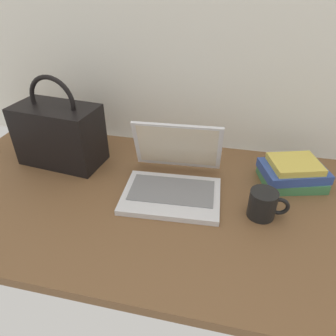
{
  "coord_description": "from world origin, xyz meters",
  "views": [
    {
      "loc": [
        0.18,
        -0.75,
        0.66
      ],
      "look_at": [
        0.01,
        0.0,
        0.15
      ],
      "focal_mm": 32.87,
      "sensor_mm": 36.0,
      "label": 1
    }
  ],
  "objects_px": {
    "coffee_mug": "(264,204)",
    "book_stack": "(293,173)",
    "laptop": "(173,178)",
    "handbag": "(59,133)"
  },
  "relations": [
    {
      "from": "laptop",
      "to": "handbag",
      "type": "xyz_separation_m",
      "value": [
        -0.44,
        0.08,
        0.07
      ]
    },
    {
      "from": "coffee_mug",
      "to": "laptop",
      "type": "bearing_deg",
      "value": 165.92
    },
    {
      "from": "coffee_mug",
      "to": "book_stack",
      "type": "height_order",
      "value": "book_stack"
    },
    {
      "from": "laptop",
      "to": "handbag",
      "type": "bearing_deg",
      "value": 169.21
    },
    {
      "from": "handbag",
      "to": "coffee_mug",
      "type": "bearing_deg",
      "value": -12.08
    },
    {
      "from": "coffee_mug",
      "to": "handbag",
      "type": "distance_m",
      "value": 0.75
    },
    {
      "from": "coffee_mug",
      "to": "book_stack",
      "type": "bearing_deg",
      "value": 62.15
    },
    {
      "from": "book_stack",
      "to": "coffee_mug",
      "type": "bearing_deg",
      "value": -117.85
    },
    {
      "from": "laptop",
      "to": "coffee_mug",
      "type": "height_order",
      "value": "laptop"
    },
    {
      "from": "coffee_mug",
      "to": "handbag",
      "type": "relative_size",
      "value": 0.36
    }
  ]
}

